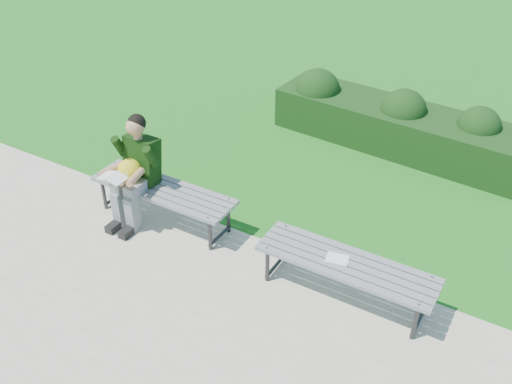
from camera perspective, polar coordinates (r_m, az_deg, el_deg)
The scene contains 7 objects.
ground at distance 6.62m, azimuth 0.22°, elevation -4.72°, with size 80.00×80.00×0.00m.
walkway at distance 5.59m, azimuth -9.12°, elevation -14.37°, with size 30.00×3.50×0.02m.
hedge at distance 8.52m, azimuth 13.65°, elevation 6.84°, with size 3.71×1.19×0.91m.
bench_left at distance 6.75m, azimuth -9.28°, elevation -0.03°, with size 1.80×0.50×0.46m.
bench_right at distance 5.71m, azimuth 9.01°, elevation -7.37°, with size 1.80×0.50×0.46m.
seated_boy at distance 6.70m, azimuth -12.05°, elevation 2.41°, with size 0.56×0.76×1.31m.
paper_sheet at distance 5.69m, azimuth 8.13°, elevation -6.61°, with size 0.25×0.20×0.01m.
Camera 1 is at (2.58, -4.46, 4.17)m, focal length 40.00 mm.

